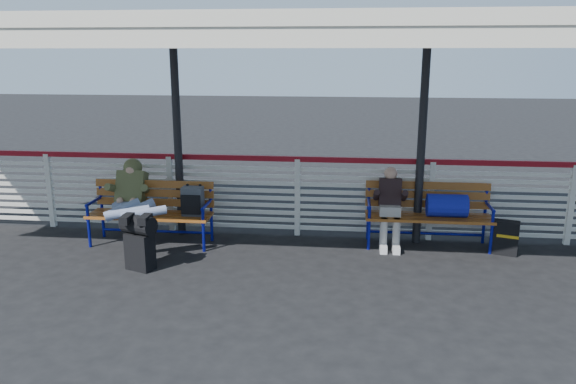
# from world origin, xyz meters

# --- Properties ---
(ground) EXTENTS (60.00, 60.00, 0.00)m
(ground) POSITION_xyz_m (0.00, 0.00, 0.00)
(ground) COLOR black
(ground) RESTS_ON ground
(fence) EXTENTS (12.08, 0.08, 1.24)m
(fence) POSITION_xyz_m (0.00, 1.90, 0.66)
(fence) COLOR silver
(fence) RESTS_ON ground
(canopy) EXTENTS (12.60, 3.60, 3.16)m
(canopy) POSITION_xyz_m (-0.00, 0.87, 3.04)
(canopy) COLOR silver
(canopy) RESTS_ON ground
(luggage_stack) EXTENTS (0.50, 0.39, 0.73)m
(luggage_stack) POSITION_xyz_m (-1.90, 0.25, 0.40)
(luggage_stack) COLOR black
(luggage_stack) RESTS_ON ground
(bench_left) EXTENTS (1.80, 0.56, 0.92)m
(bench_left) POSITION_xyz_m (-1.93, 1.29, 0.58)
(bench_left) COLOR #A65C20
(bench_left) RESTS_ON ground
(bench_right) EXTENTS (1.80, 0.56, 0.92)m
(bench_right) POSITION_xyz_m (2.05, 1.61, 0.59)
(bench_right) COLOR #A65C20
(bench_right) RESTS_ON ground
(traveler_man) EXTENTS (0.93, 1.63, 0.77)m
(traveler_man) POSITION_xyz_m (-2.25, 0.94, 0.67)
(traveler_man) COLOR #808CAC
(traveler_man) RESTS_ON ground
(companion_person) EXTENTS (0.32, 0.66, 1.15)m
(companion_person) POSITION_xyz_m (1.38, 1.57, 0.60)
(companion_person) COLOR #B8B0A7
(companion_person) RESTS_ON ground
(suitcase_side) EXTENTS (0.39, 0.31, 0.48)m
(suitcase_side) POSITION_xyz_m (2.98, 1.38, 0.24)
(suitcase_side) COLOR black
(suitcase_side) RESTS_ON ground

